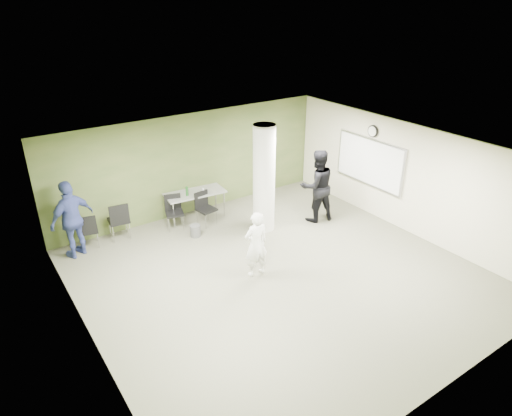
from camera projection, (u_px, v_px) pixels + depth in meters
floor at (279, 275)px, 10.06m from camera, size 8.00×8.00×0.00m
ceiling at (282, 154)px, 8.85m from camera, size 8.00×8.00×0.00m
wall_back at (192, 164)px, 12.43m from camera, size 8.00×2.80×0.02m
wall_left at (85, 281)px, 7.41m from camera, size 0.02×8.00×2.80m
wall_right_cream at (407, 178)px, 11.50m from camera, size 0.02×8.00×2.80m
column at (264, 179)px, 11.45m from camera, size 0.56×0.56×2.80m
whiteboard at (369, 162)px, 12.31m from camera, size 0.05×2.30×1.30m
wall_clock at (373, 131)px, 11.94m from camera, size 0.06×0.32×0.32m
folding_table at (195, 194)px, 12.29m from camera, size 1.67×0.85×1.02m
wastebasket at (195, 231)px, 11.60m from camera, size 0.27×0.27×0.31m
chair_back_left at (88, 229)px, 10.93m from camera, size 0.52×0.52×0.89m
chair_back_right at (119, 218)px, 11.29m from camera, size 0.55×0.55×0.99m
chair_table_left at (174, 209)px, 11.90m from camera, size 0.56×0.56×0.90m
chair_table_right at (204, 206)px, 12.09m from camera, size 0.52×0.52×0.90m
woman_white at (256, 244)px, 9.78m from camera, size 0.58×0.40×1.52m
man_black at (317, 186)px, 12.10m from camera, size 1.11×0.95×1.99m
man_blue at (72, 219)px, 10.45m from camera, size 1.19×0.83×1.88m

